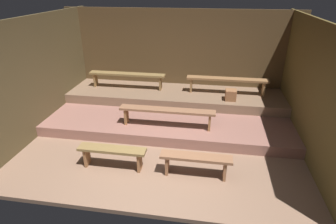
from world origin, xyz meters
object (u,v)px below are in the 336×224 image
Objects in this scene: bench_floor_right at (196,160)px; bench_floor_left at (112,152)px; bench_lower_center at (167,112)px; bench_middle_left at (127,76)px; bench_middle_right at (227,81)px; wooden_crate_middle at (231,95)px.

bench_floor_left is at bearing 180.00° from bench_floor_right.
bench_middle_left reaches higher than bench_lower_center.
bench_middle_right is (2.14, 3.00, 0.50)m from bench_floor_left.
wooden_crate_middle reaches higher than bench_lower_center.
bench_middle_left reaches higher than bench_floor_left.
bench_floor_left is 3.10m from bench_middle_left.
bench_lower_center is at bearing -49.85° from bench_middle_left.
bench_middle_right is at bearing 101.78° from wooden_crate_middle.
bench_lower_center is at bearing 59.12° from bench_floor_left.
bench_floor_left is 1.59m from bench_lower_center.
bench_lower_center is at bearing -128.81° from bench_middle_right.
bench_floor_left and bench_floor_right have the same top height.
bench_floor_right is at bearing -101.13° from bench_middle_right.
bench_floor_left is at bearing -78.87° from bench_middle_left.
bench_floor_right is 1.56m from bench_lower_center.
bench_middle_right is 0.51m from wooden_crate_middle.
bench_middle_left is at bearing 130.15° from bench_lower_center.
wooden_crate_middle is at bearing 75.03° from bench_floor_right.
bench_middle_right is (2.73, 0.00, 0.00)m from bench_middle_left.
bench_middle_left is (-1.40, 1.66, 0.24)m from bench_lower_center.
bench_floor_right is (1.55, 0.00, 0.00)m from bench_floor_left.
bench_floor_right is 3.10m from bench_middle_right.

